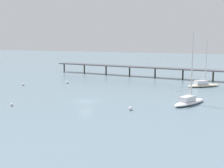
% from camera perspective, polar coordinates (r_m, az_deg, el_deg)
% --- Properties ---
extents(ground_plane, '(400.00, 400.00, 0.00)m').
position_cam_1_polar(ground_plane, '(65.59, -4.75, -3.14)').
color(ground_plane, slate).
extents(pier, '(66.56, 12.55, 8.09)m').
position_cam_1_polar(pier, '(100.81, 12.71, 3.27)').
color(pier, '#4C4C51').
rests_on(pier, ground_plane).
extents(sailboat_cream, '(9.23, 8.32, 12.20)m').
position_cam_1_polar(sailboat_cream, '(87.49, 16.18, -0.03)').
color(sailboat_cream, beige).
rests_on(sailboat_cream, ground_plane).
extents(sailboat_white, '(6.38, 10.08, 14.04)m').
position_cam_1_polar(sailboat_white, '(63.95, 13.79, -2.93)').
color(sailboat_white, white).
rests_on(sailboat_white, ground_plane).
extents(mooring_buoy_inner, '(0.69, 0.69, 0.69)m').
position_cam_1_polar(mooring_buoy_inner, '(89.48, -15.82, -0.07)').
color(mooring_buoy_inner, silver).
rests_on(mooring_buoy_inner, ground_plane).
extents(mooring_buoy_near, '(0.75, 0.75, 0.75)m').
position_cam_1_polar(mooring_buoy_near, '(57.31, 3.39, -4.45)').
color(mooring_buoy_near, silver).
rests_on(mooring_buoy_near, ground_plane).
extents(mooring_buoy_far, '(0.78, 0.78, 0.78)m').
position_cam_1_polar(mooring_buoy_far, '(90.79, -8.11, 0.32)').
color(mooring_buoy_far, silver).
rests_on(mooring_buoy_far, ground_plane).
extents(mooring_buoy_mid, '(0.61, 0.61, 0.61)m').
position_cam_1_polar(mooring_buoy_mid, '(63.68, -17.74, -3.59)').
color(mooring_buoy_mid, silver).
rests_on(mooring_buoy_mid, ground_plane).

